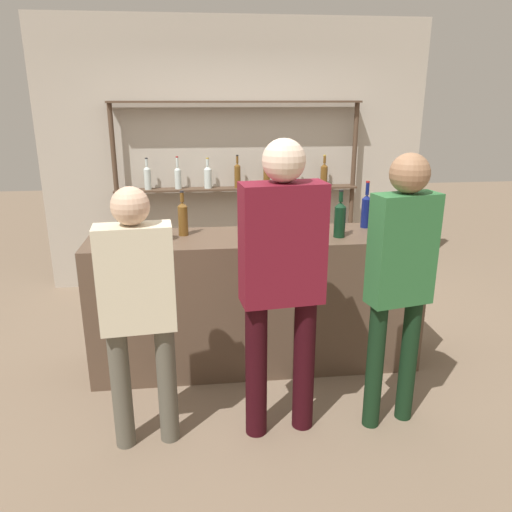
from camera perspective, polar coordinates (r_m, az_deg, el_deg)
The scene contains 16 objects.
ground_plane at distance 4.09m, azimuth 0.00°, elevation -11.91°, with size 16.00×16.00×0.00m, color #7A6651.
bar_counter at distance 3.86m, azimuth 0.00°, elevation -5.17°, with size 2.46×0.60×1.04m, color brown.
back_wall at distance 5.48m, azimuth -2.31°, elevation 11.24°, with size 4.06×0.12×2.80m, color #B2A899.
back_shelf at distance 5.31m, azimuth -2.16°, elevation 10.11°, with size 2.56×0.18×1.98m.
counter_bottle_0 at distance 3.90m, azimuth 5.01°, elevation 4.89°, with size 0.07×0.07×0.30m.
counter_bottle_1 at distance 3.83m, azimuth 15.48°, elevation 4.04°, with size 0.08×0.08×0.30m.
counter_bottle_2 at distance 3.68m, azimuth 9.56°, elevation 4.25°, with size 0.08×0.08×0.35m.
counter_bottle_3 at distance 3.53m, azimuth -1.01°, elevation 3.79°, with size 0.08×0.08×0.33m.
counter_bottle_4 at distance 3.71m, azimuth -8.35°, elevation 4.35°, with size 0.07×0.07×0.33m.
counter_bottle_5 at distance 3.99m, azimuth 12.46°, elevation 5.16°, with size 0.07×0.07×0.37m.
wine_glass at distance 3.84m, azimuth -13.83°, elevation 4.28°, with size 0.08×0.08×0.16m.
ice_bucket at distance 3.58m, azimuth 4.79°, elevation 3.41°, with size 0.23×0.23×0.19m.
cork_jar at distance 3.62m, azimuth -10.69°, elevation 2.77°, with size 0.12×0.12×0.13m.
customer_left at distance 2.89m, azimuth -13.36°, elevation -5.11°, with size 0.43×0.22×1.58m.
customer_center at distance 2.88m, azimuth 2.99°, elevation -1.70°, with size 0.50×0.26×1.82m.
customer_right at distance 3.08m, azimuth 16.19°, elevation -1.53°, with size 0.41×0.24×1.73m.
Camera 1 is at (-0.40, -3.53, 2.04)m, focal length 35.00 mm.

